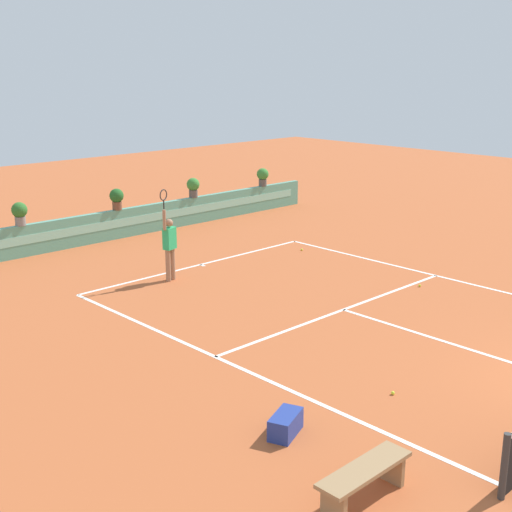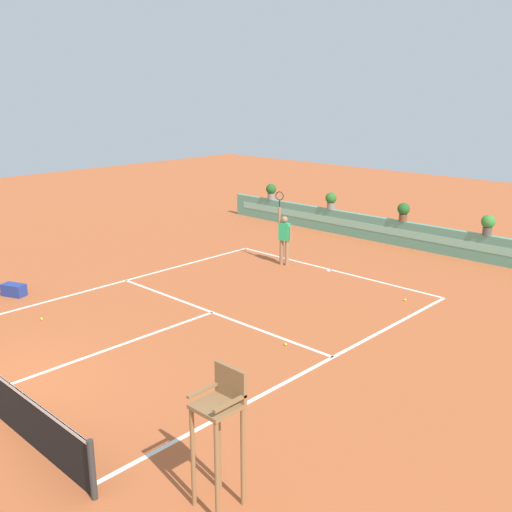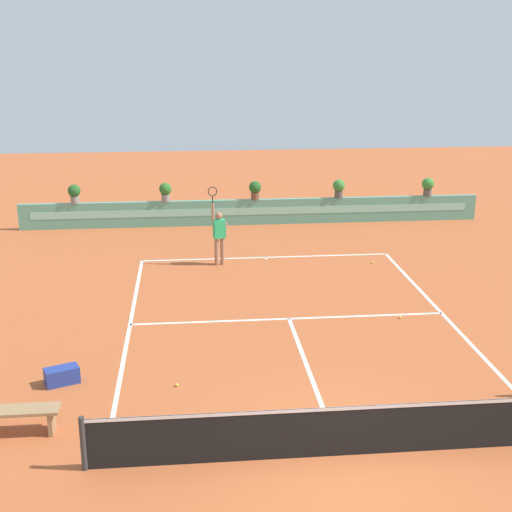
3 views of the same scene
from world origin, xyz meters
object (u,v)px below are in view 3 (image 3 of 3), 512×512
tennis_ball_near_baseline (373,262)px  potted_plant_left (165,191)px  bench_courtside (16,415)px  gear_bag (62,376)px  tennis_ball_by_sideline (177,385)px  tennis_ball_mid_court (400,317)px  potted_plant_right (339,187)px  potted_plant_far_left (74,193)px  potted_plant_centre (255,189)px  tennis_player (219,233)px  potted_plant_far_right (428,186)px

tennis_ball_near_baseline → potted_plant_left: (-6.79, 5.50, 1.38)m
bench_courtside → gear_bag: 2.04m
tennis_ball_by_sideline → potted_plant_left: bearing=92.2°
tennis_ball_near_baseline → potted_plant_left: 8.85m
tennis_ball_mid_court → potted_plant_right: potted_plant_right is taller
bench_courtside → tennis_ball_by_sideline: size_ratio=23.53×
bench_courtside → potted_plant_far_left: 15.17m
tennis_ball_near_baseline → potted_plant_far_left: 11.70m
bench_courtside → tennis_ball_near_baseline: bearing=46.2°
tennis_ball_near_baseline → potted_plant_far_left: size_ratio=0.09×
bench_courtside → potted_plant_right: 17.71m
tennis_ball_mid_court → bench_courtside: bearing=-150.9°
potted_plant_far_left → potted_plant_centre: 6.92m
potted_plant_left → potted_plant_right: bearing=0.0°
potted_plant_left → potted_plant_right: size_ratio=1.00×
tennis_ball_near_baseline → potted_plant_far_left: potted_plant_far_left is taller
tennis_player → potted_plant_far_left: (-5.26, 5.14, 0.36)m
gear_bag → tennis_ball_near_baseline: (8.70, 7.63, -0.15)m
tennis_ball_by_sideline → bench_courtside: bearing=-151.4°
bench_courtside → potted_plant_left: (2.41, 15.10, 1.04)m
potted_plant_left → potted_plant_right: (6.79, 0.00, 0.00)m
potted_plant_far_right → tennis_player: bearing=-149.1°
potted_plant_far_left → tennis_player: bearing=-44.3°
tennis_ball_mid_court → potted_plant_centre: (-2.83, 10.25, 1.38)m
tennis_ball_mid_court → tennis_player: bearing=131.3°
tennis_ball_by_sideline → potted_plant_far_left: bearing=106.3°
tennis_player → tennis_ball_by_sideline: size_ratio=38.01×
tennis_ball_near_baseline → tennis_ball_by_sideline: 10.18m
tennis_ball_mid_court → potted_plant_right: bearing=87.3°
tennis_ball_by_sideline → potted_plant_far_right: 16.79m
potted_plant_far_left → potted_plant_centre: size_ratio=1.00×
tennis_ball_by_sideline → potted_plant_far_right: bearing=53.8°
gear_bag → potted_plant_far_right: (12.30, 13.13, 1.23)m
potted_plant_left → potted_plant_far_right: (10.40, 0.00, 0.00)m
potted_plant_centre → potted_plant_right: same height
tennis_player → tennis_ball_near_baseline: bearing=-4.1°
tennis_ball_by_sideline → potted_plant_left: potted_plant_left is taller
tennis_ball_by_sideline → potted_plant_far_right: size_ratio=0.09×
gear_bag → tennis_player: size_ratio=0.27×
tennis_ball_by_sideline → potted_plant_far_left: potted_plant_far_left is taller
tennis_ball_by_sideline → tennis_ball_near_baseline: bearing=51.9°
tennis_player → potted_plant_far_left: bearing=135.7°
tennis_ball_mid_court → potted_plant_far_right: potted_plant_far_right is taller
tennis_ball_mid_court → tennis_ball_near_baseline: bearing=84.1°
tennis_ball_by_sideline → potted_plant_far_left: size_ratio=0.09×
potted_plant_far_right → potted_plant_far_left: bearing=180.0°
gear_bag → tennis_ball_mid_court: size_ratio=10.29×
tennis_ball_near_baseline → tennis_ball_mid_court: size_ratio=1.00×
tennis_player → potted_plant_right: tennis_player is taller
potted_plant_left → potted_plant_centre: bearing=0.0°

